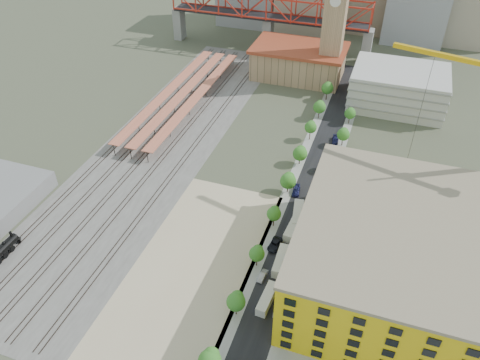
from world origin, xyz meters
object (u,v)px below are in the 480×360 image
(clock_tower, at_px, (335,13))
(site_trailer_a, at_px, (267,299))
(construction_building, at_px, (399,256))
(site_trailer_b, at_px, (281,261))
(site_trailer_d, at_px, (298,215))
(site_trailer_c, at_px, (293,228))

(clock_tower, relative_size, site_trailer_a, 5.89)
(site_trailer_a, bearing_deg, construction_building, 33.20)
(construction_building, height_order, site_trailer_b, construction_building)
(clock_tower, distance_m, site_trailer_d, 89.73)
(clock_tower, distance_m, construction_building, 107.36)
(construction_building, relative_size, site_trailer_b, 5.30)
(site_trailer_a, bearing_deg, site_trailer_d, 93.65)
(site_trailer_b, bearing_deg, site_trailer_c, 88.03)
(site_trailer_a, distance_m, site_trailer_b, 11.88)
(site_trailer_a, height_order, site_trailer_d, site_trailer_d)
(clock_tower, height_order, site_trailer_d, clock_tower)
(clock_tower, bearing_deg, site_trailer_b, -85.55)
(construction_building, relative_size, site_trailer_d, 5.06)
(clock_tower, distance_m, site_trailer_a, 118.26)
(construction_building, distance_m, site_trailer_d, 31.03)
(site_trailer_a, bearing_deg, site_trailer_b, 93.65)
(site_trailer_a, relative_size, site_trailer_d, 0.88)
(construction_building, relative_size, site_trailer_c, 5.39)
(site_trailer_b, relative_size, site_trailer_d, 0.95)
(site_trailer_a, xyz_separation_m, site_trailer_c, (0.00, 24.09, 0.08))
(site_trailer_b, xyz_separation_m, site_trailer_d, (0.00, 17.76, 0.06))
(construction_building, distance_m, site_trailer_c, 28.80)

